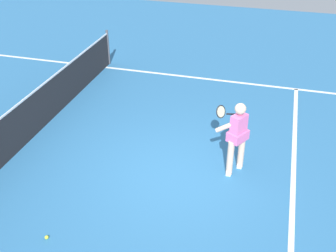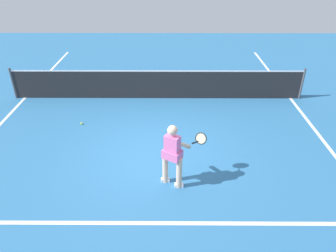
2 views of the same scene
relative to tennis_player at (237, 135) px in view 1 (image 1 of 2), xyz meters
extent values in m
plane|color=teal|center=(-0.52, 1.11, -0.85)|extent=(26.15, 26.15, 0.00)
cube|color=white|center=(-0.52, -1.21, -0.84)|extent=(9.53, 0.10, 0.01)
cube|color=white|center=(4.25, 1.11, -0.84)|extent=(0.10, 18.12, 0.01)
cylinder|color=#4C4C51|center=(4.55, 4.67, -0.29)|extent=(0.08, 0.08, 1.12)
cube|color=#232326|center=(-0.52, 4.67, -0.35)|extent=(10.05, 0.02, 1.00)
cube|color=white|center=(-0.52, 4.67, 0.17)|extent=(10.05, 0.02, 0.04)
cylinder|color=beige|center=(-0.18, 0.07, -0.46)|extent=(0.13, 0.13, 0.78)
cylinder|color=beige|center=(0.13, -0.11, -0.46)|extent=(0.13, 0.13, 0.78)
cube|color=white|center=(-0.18, 0.07, -0.81)|extent=(0.20, 0.10, 0.08)
cube|color=white|center=(0.13, -0.11, -0.81)|extent=(0.20, 0.10, 0.08)
cube|color=pink|center=(-0.02, -0.02, 0.19)|extent=(0.38, 0.33, 0.52)
cube|color=pink|center=(-0.02, -0.02, -0.01)|extent=(0.49, 0.44, 0.20)
sphere|color=beige|center=(-0.02, -0.02, 0.59)|extent=(0.22, 0.22, 0.22)
cylinder|color=beige|center=(-0.08, 0.18, 0.21)|extent=(0.13, 0.48, 0.37)
cylinder|color=beige|center=(0.18, 0.03, 0.21)|extent=(0.44, 0.35, 0.37)
cylinder|color=black|center=(0.48, 0.17, 0.17)|extent=(0.18, 0.27, 0.14)
torus|color=black|center=(0.63, 0.43, 0.11)|extent=(0.31, 0.25, 0.28)
cylinder|color=beige|center=(0.63, 0.43, 0.11)|extent=(0.25, 0.20, 0.23)
sphere|color=#D1E533|center=(-2.78, 2.74, -0.81)|extent=(0.07, 0.07, 0.07)
camera|label=1|loc=(-6.99, -0.55, 4.35)|focal=44.16mm
camera|label=2|loc=(-0.09, -5.69, 3.97)|focal=33.95mm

